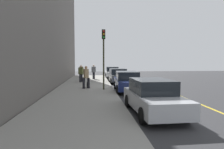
{
  "coord_description": "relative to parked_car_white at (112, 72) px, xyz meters",
  "views": [
    {
      "loc": [
        16.47,
        -2.47,
        2.33
      ],
      "look_at": [
        -1.67,
        -0.9,
        1.09
      ],
      "focal_mm": 32.0,
      "sensor_mm": 36.0,
      "label": 1
    }
  ],
  "objects": [
    {
      "name": "ground_plane",
      "position": [
        11.02,
        0.06,
        -0.76
      ],
      "size": [
        56.0,
        56.0,
        0.0
      ],
      "primitive_type": "plane",
      "color": "#333335"
    },
    {
      "name": "sidewalk",
      "position": [
        11.02,
        -3.24,
        -0.68
      ],
      "size": [
        28.0,
        4.6,
        0.15
      ],
      "primitive_type": "cube",
      "color": "gray",
      "rests_on": "ground"
    },
    {
      "name": "lane_stripe_centre",
      "position": [
        11.02,
        3.26,
        -0.75
      ],
      "size": [
        28.0,
        0.14,
        0.01
      ],
      "primitive_type": "cube",
      "color": "gold",
      "rests_on": "ground"
    },
    {
      "name": "parked_car_white",
      "position": [
        0.0,
        0.0,
        0.0
      ],
      "size": [
        4.39,
        1.99,
        1.51
      ],
      "color": "black",
      "rests_on": "ground"
    },
    {
      "name": "parked_car_charcoal",
      "position": [
        6.52,
        0.04,
        -0.0
      ],
      "size": [
        4.21,
        2.0,
        1.51
      ],
      "color": "black",
      "rests_on": "ground"
    },
    {
      "name": "parked_car_navy",
      "position": [
        12.24,
        0.1,
        0.0
      ],
      "size": [
        4.77,
        2.03,
        1.51
      ],
      "color": "black",
      "rests_on": "ground"
    },
    {
      "name": "parked_car_silver",
      "position": [
        18.95,
        0.14,
        0.0
      ],
      "size": [
        4.5,
        2.01,
        1.51
      ],
      "color": "black",
      "rests_on": "ground"
    },
    {
      "name": "pedestrian_olive_coat",
      "position": [
        6.69,
        -3.84,
        0.31
      ],
      "size": [
        0.54,
        0.54,
        1.73
      ],
      "color": "black",
      "rests_on": "sidewalk"
    },
    {
      "name": "pedestrian_tan_coat",
      "position": [
        11.6,
        -3.1,
        0.34
      ],
      "size": [
        0.55,
        0.57,
        1.78
      ],
      "color": "black",
      "rests_on": "sidewalk"
    },
    {
      "name": "pedestrian_brown_coat",
      "position": [
        -0.07,
        -4.25,
        0.26
      ],
      "size": [
        0.53,
        0.49,
        1.63
      ],
      "color": "black",
      "rests_on": "sidewalk"
    },
    {
      "name": "pedestrian_grey_coat",
      "position": [
        3.21,
        -2.54,
        0.31
      ],
      "size": [
        0.56,
        0.53,
        1.72
      ],
      "color": "black",
      "rests_on": "sidewalk"
    },
    {
      "name": "traffic_light_pole",
      "position": [
        12.34,
        -1.74,
        2.45
      ],
      "size": [
        0.35,
        0.26,
        4.53
      ],
      "color": "#2D2D19",
      "rests_on": "sidewalk"
    },
    {
      "name": "rolling_suitcase",
      "position": [
        11.24,
        -2.95,
        -0.36
      ],
      "size": [
        0.34,
        0.22,
        0.84
      ],
      "color": "black",
      "rests_on": "sidewalk"
    }
  ]
}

